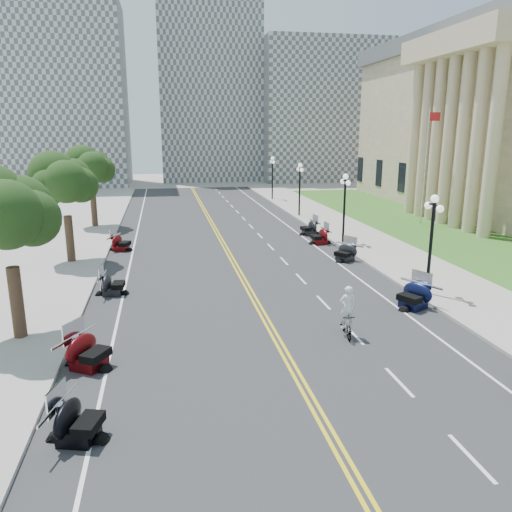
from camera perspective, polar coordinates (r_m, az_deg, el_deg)
ground at (r=20.02m, az=2.48°, el=-9.66°), size 160.00×160.00×0.00m
road at (r=29.28m, az=-1.94°, el=-1.86°), size 16.00×90.00×0.01m
centerline_yellow_a at (r=29.26m, az=-2.17°, el=-1.85°), size 0.12×90.00×0.00m
centerline_yellow_b at (r=29.29m, az=-1.71°, el=-1.83°), size 0.12×90.00×0.00m
edge_line_north at (r=30.85m, az=9.89°, el=-1.21°), size 0.12×90.00×0.00m
edge_line_south at (r=29.05m, az=-14.53°, el=-2.43°), size 0.12×90.00×0.00m
lane_dash_4 at (r=14.72m, az=23.38°, el=-20.40°), size 0.12×2.00×0.00m
lane_dash_5 at (r=17.64m, az=16.04°, el=-13.66°), size 0.12×2.00×0.00m
lane_dash_6 at (r=20.92m, az=11.15°, el=-8.81°), size 0.12×2.00×0.00m
lane_dash_7 at (r=24.42m, az=7.71°, el=-5.26°), size 0.12×2.00×0.00m
lane_dash_8 at (r=28.05m, az=5.17°, el=-2.61°), size 0.12×2.00×0.00m
lane_dash_9 at (r=31.77m, az=3.22°, el=-0.57°), size 0.12×2.00×0.00m
lane_dash_10 at (r=35.55m, az=1.69°, el=1.04°), size 0.12×2.00×0.00m
lane_dash_11 at (r=39.38m, az=0.45°, el=2.35°), size 0.12×2.00×0.00m
lane_dash_12 at (r=43.23m, az=-0.57°, el=3.41°), size 0.12×2.00×0.00m
lane_dash_13 at (r=47.11m, az=-1.42°, el=4.31°), size 0.12×2.00×0.00m
lane_dash_14 at (r=51.01m, az=-2.15°, el=5.06°), size 0.12×2.00×0.00m
lane_dash_15 at (r=54.93m, az=-2.77°, el=5.71°), size 0.12×2.00×0.00m
lane_dash_16 at (r=58.85m, az=-3.31°, el=6.27°), size 0.12×2.00×0.00m
lane_dash_17 at (r=62.79m, az=-3.78°, el=6.76°), size 0.12×2.00×0.00m
lane_dash_18 at (r=66.73m, az=-4.20°, el=7.19°), size 0.12×2.00×0.00m
lane_dash_19 at (r=70.68m, az=-4.58°, el=7.57°), size 0.12×2.00×0.00m
sidewalk_north at (r=32.48m, az=16.70°, el=-0.72°), size 5.00×90.00×0.15m
sidewalk_south at (r=29.63m, az=-22.47°, el=-2.62°), size 5.00×90.00×0.15m
lawn at (r=42.65m, az=20.23°, el=2.44°), size 9.00×60.00×0.10m
distant_block_a at (r=81.15m, az=-21.33°, el=16.73°), size 18.00×14.00×26.00m
distant_block_b at (r=86.49m, az=-5.43°, el=18.70°), size 16.00×12.00×30.00m
distant_block_c at (r=86.92m, az=7.21°, el=15.99°), size 20.00×14.00×22.00m
street_lamp_2 at (r=25.89m, az=19.33°, el=1.13°), size 0.50×1.20×4.90m
street_lamp_3 at (r=36.58m, az=10.05°, el=5.34°), size 0.50×1.20×4.90m
street_lamp_4 at (r=47.89m, az=5.01°, el=7.55°), size 0.50×1.20×4.90m
street_lamp_5 at (r=59.48m, az=1.88°, el=8.88°), size 0.50×1.20×4.90m
flagpole at (r=45.70m, az=18.75°, el=9.57°), size 1.10×0.20×10.00m
tree_2 at (r=20.92m, az=-26.59°, el=3.49°), size 4.80×4.80×9.20m
tree_3 at (r=32.52m, az=-21.00°, el=7.36°), size 4.80×4.80×9.20m
tree_4 at (r=44.33m, az=-18.34°, el=9.16°), size 4.80×4.80×9.20m
motorcycle_n_6 at (r=24.39m, az=17.58°, el=-4.18°), size 2.63×2.63×1.37m
motorcycle_n_8 at (r=32.12m, az=10.16°, el=0.52°), size 2.48×2.48×1.25m
motorcycle_n_9 at (r=36.73m, az=7.29°, el=2.36°), size 1.93×1.93×1.27m
motorcycle_n_10 at (r=39.83m, az=6.10°, el=3.33°), size 2.04×2.04×1.29m
motorcycle_s_4 at (r=14.73m, az=-19.72°, el=-17.11°), size 2.27×2.27×1.28m
motorcycle_s_5 at (r=18.56m, az=-18.63°, el=-10.13°), size 2.67×2.67×1.36m
motorcycle_s_7 at (r=26.18m, az=-16.10°, el=-2.96°), size 1.96×1.96×1.25m
motorcycle_s_9 at (r=35.61m, az=-15.20°, el=1.58°), size 2.29×2.29×1.25m
bicycle at (r=20.55m, az=10.30°, el=-7.72°), size 0.71×1.73×1.01m
cyclist_rider at (r=20.08m, az=10.48°, el=-4.02°), size 0.65×0.43×1.78m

